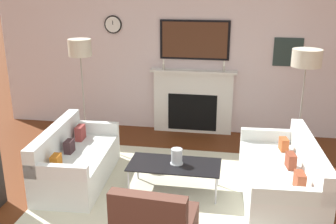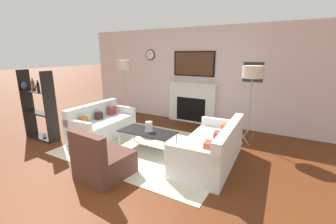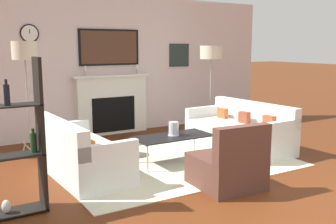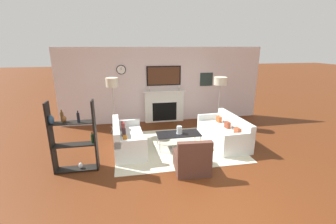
{
  "view_description": "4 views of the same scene",
  "coord_description": "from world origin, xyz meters",
  "views": [
    {
      "loc": [
        0.72,
        -2.07,
        2.67
      ],
      "look_at": [
        -0.15,
        2.96,
        0.98
      ],
      "focal_mm": 42.0,
      "sensor_mm": 36.0,
      "label": 1
    },
    {
      "loc": [
        2.62,
        -1.09,
        1.98
      ],
      "look_at": [
        0.28,
        2.96,
        0.76
      ],
      "focal_mm": 24.0,
      "sensor_mm": 36.0,
      "label": 2
    },
    {
      "loc": [
        -3.0,
        -2.33,
        1.73
      ],
      "look_at": [
        0.14,
        2.91,
        0.7
      ],
      "focal_mm": 42.0,
      "sensor_mm": 36.0,
      "label": 3
    },
    {
      "loc": [
        -1.34,
        -3.08,
        2.74
      ],
      "look_at": [
        -0.21,
        2.95,
        0.92
      ],
      "focal_mm": 24.0,
      "sensor_mm": 36.0,
      "label": 4
    }
  ],
  "objects": [
    {
      "name": "hurricane_candle",
      "position": [
        0.04,
        2.57,
        0.49
      ],
      "size": [
        0.17,
        0.17,
        0.21
      ],
      "color": "silver",
      "rests_on": "coffee_table"
    },
    {
      "name": "couch_left",
      "position": [
        -1.4,
        2.62,
        0.29
      ],
      "size": [
        0.87,
        1.67,
        0.79
      ],
      "color": "silver",
      "rests_on": "ground_plane"
    },
    {
      "name": "floor_lamp_left",
      "position": [
        -1.77,
        3.97,
        1.63
      ],
      "size": [
        0.38,
        0.38,
        1.81
      ],
      "color": "#9E998E",
      "rests_on": "ground_plane"
    },
    {
      "name": "area_rug",
      "position": [
        0.0,
        2.62,
        0.01
      ],
      "size": [
        3.4,
        2.61,
        0.01
      ],
      "color": "beige",
      "rests_on": "ground_plane"
    },
    {
      "name": "coffee_table",
      "position": [
        0.01,
        2.55,
        0.38
      ],
      "size": [
        1.2,
        0.58,
        0.4
      ],
      "color": "black",
      "rests_on": "ground_plane"
    },
    {
      "name": "fireplace_wall",
      "position": [
        0.0,
        4.93,
        1.23
      ],
      "size": [
        7.41,
        0.28,
        2.7
      ],
      "color": "beige",
      "rests_on": "ground_plane"
    },
    {
      "name": "floor_lamp_right",
      "position": [
        1.77,
        3.97,
        1.58
      ],
      "size": [
        0.44,
        0.44,
        1.74
      ],
      "color": "#9E998E",
      "rests_on": "ground_plane"
    },
    {
      "name": "couch_right",
      "position": [
        1.4,
        2.62,
        0.28
      ],
      "size": [
        0.97,
        1.89,
        0.78
      ],
      "color": "silver",
      "rests_on": "ground_plane"
    }
  ]
}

